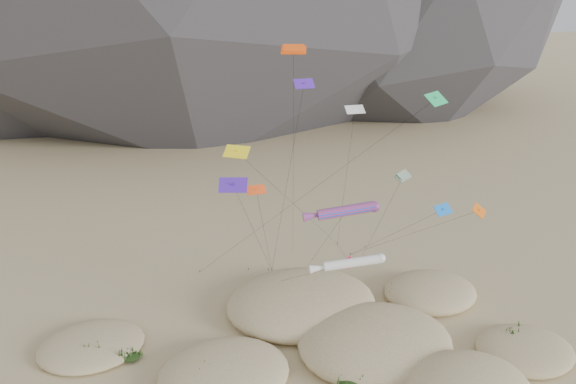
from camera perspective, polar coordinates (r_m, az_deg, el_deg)
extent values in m
ellipsoid|color=#CCB789|center=(54.88, -6.51, -17.82)|extent=(12.27, 10.43, 2.85)
ellipsoid|color=#CCB789|center=(58.47, 8.85, -14.87)|extent=(15.68, 13.33, 3.79)
ellipsoid|color=#CCB789|center=(62.16, 22.90, -14.55)|extent=(9.86, 8.38, 1.92)
ellipsoid|color=#CCB789|center=(63.66, 1.36, -11.17)|extent=(16.79, 14.27, 3.91)
ellipsoid|color=#CCB789|center=(68.04, 14.23, -9.81)|extent=(10.92, 9.28, 2.78)
ellipsoid|color=#CCB789|center=(61.44, -19.34, -14.49)|extent=(10.44, 8.87, 1.78)
ellipsoid|color=black|center=(55.79, 18.75, -17.80)|extent=(3.40, 2.91, 1.02)
ellipsoid|color=black|center=(54.11, -8.63, -18.41)|extent=(2.74, 2.34, 0.82)
ellipsoid|color=black|center=(55.81, -4.15, -16.86)|extent=(2.00, 1.71, 0.60)
ellipsoid|color=black|center=(57.18, 8.48, -15.49)|extent=(3.49, 2.99, 1.05)
ellipsoid|color=black|center=(59.89, 9.86, -13.77)|extent=(2.37, 2.03, 0.71)
ellipsoid|color=black|center=(53.71, 6.54, -18.50)|extent=(2.88, 2.46, 0.86)
ellipsoid|color=black|center=(63.27, 22.07, -13.54)|extent=(2.35, 2.01, 0.71)
ellipsoid|color=black|center=(64.66, -0.75, -10.47)|extent=(3.07, 2.63, 0.92)
ellipsoid|color=black|center=(64.63, 1.29, -10.60)|extent=(2.58, 2.20, 0.77)
ellipsoid|color=black|center=(69.75, 13.94, -8.87)|extent=(2.56, 2.19, 0.77)
ellipsoid|color=black|center=(67.01, 11.10, -10.07)|extent=(2.27, 1.94, 0.68)
ellipsoid|color=black|center=(60.40, -19.77, -15.13)|extent=(2.53, 2.16, 0.76)
ellipsoid|color=black|center=(58.83, -15.70, -15.81)|extent=(1.86, 1.59, 0.56)
cylinder|color=#3F2D1E|center=(71.52, -1.99, -7.86)|extent=(0.08, 0.08, 0.30)
cylinder|color=#3F2D1E|center=(71.36, -1.64, -7.93)|extent=(0.08, 0.08, 0.30)
cylinder|color=#3F2D1E|center=(70.87, 1.03, -8.15)|extent=(0.08, 0.08, 0.30)
cylinder|color=#3F2D1E|center=(78.13, 5.04, -5.22)|extent=(0.08, 0.08, 0.30)
cylinder|color=#3F2D1E|center=(75.60, 6.36, -6.25)|extent=(0.08, 0.08, 0.30)
cylinder|color=#3F2D1E|center=(71.77, -4.05, -7.79)|extent=(0.08, 0.08, 0.30)
cylinder|color=#3F2D1E|center=(77.74, 7.83, -5.49)|extent=(0.08, 0.08, 0.30)
cylinder|color=#3F2D1E|center=(71.94, -8.97, -7.95)|extent=(0.08, 0.08, 0.30)
cylinder|color=#FF321A|center=(56.81, 5.94, -1.90)|extent=(6.06, 1.85, 1.69)
sphere|color=#FF321A|center=(57.51, 8.79, -1.49)|extent=(1.13, 1.13, 1.13)
cone|color=#FF321A|center=(56.22, 2.73, -2.39)|extent=(2.55, 1.28, 1.21)
cylinder|color=black|center=(64.31, 3.68, -5.18)|extent=(0.31, 11.49, 12.82)
cylinder|color=silver|center=(54.13, 6.58, -7.14)|extent=(5.68, 1.58, 1.28)
sphere|color=silver|center=(54.79, 9.40, -6.66)|extent=(0.93, 0.93, 0.93)
cone|color=silver|center=(53.57, 3.38, -7.69)|extent=(2.36, 1.08, 0.95)
cylinder|color=black|center=(61.00, 1.26, -8.52)|extent=(6.09, 13.52, 9.48)
cube|color=#F24B0C|center=(56.99, 0.57, 14.22)|extent=(2.68, 1.77, 0.74)
cube|color=#F24B0C|center=(56.96, 0.57, 14.41)|extent=(2.26, 1.43, 0.72)
cylinder|color=black|center=(65.38, 0.54, 2.58)|extent=(3.15, 10.06, 28.01)
cube|color=orange|center=(56.63, 11.63, 1.55)|extent=(2.29, 2.00, 0.61)
cube|color=orange|center=(56.56, 11.64, 1.73)|extent=(1.92, 1.66, 0.60)
cylinder|color=black|center=(65.28, 9.20, -3.27)|extent=(1.71, 12.69, 16.36)
cube|color=white|center=(57.01, 6.82, 8.33)|extent=(1.99, 1.18, 0.66)
cube|color=white|center=(57.04, 6.81, 8.18)|extent=(0.24, 0.18, 0.67)
cylinder|color=black|center=(67.12, 5.79, 0.45)|extent=(4.22, 13.67, 22.35)
cube|color=#E9164B|center=(55.65, 6.25, -7.11)|extent=(1.63, 1.55, 0.62)
cube|color=#E9164B|center=(55.72, 6.24, -7.25)|extent=(0.27, 0.27, 0.51)
cylinder|color=black|center=(66.90, 5.54, -6.04)|extent=(6.77, 19.84, 8.71)
cube|color=yellow|center=(49.21, -5.24, 4.10)|extent=(2.49, 2.19, 0.84)
cube|color=yellow|center=(49.25, -5.24, 3.93)|extent=(0.36, 0.35, 0.76)
cylinder|color=black|center=(63.25, 1.07, -1.67)|extent=(17.33, 18.52, 20.60)
cube|color=orange|center=(61.83, 18.85, -1.80)|extent=(2.47, 2.51, 0.87)
cube|color=orange|center=(61.89, 18.83, -1.93)|extent=(0.37, 0.37, 0.79)
cylinder|color=black|center=(68.28, 11.99, -4.31)|extent=(7.57, 15.52, 11.97)
cube|color=#461DAB|center=(49.36, -5.61, 0.71)|extent=(2.76, 1.92, 0.99)
cube|color=#461DAB|center=(49.42, -5.60, 0.55)|extent=(0.38, 0.38, 0.85)
cylinder|color=black|center=(60.18, -3.27, -4.44)|extent=(7.29, 14.67, 17.81)
cube|color=#F04A16|center=(50.13, -3.25, 0.24)|extent=(1.71, 0.94, 0.58)
cube|color=#F04A16|center=(50.19, -3.25, 0.08)|extent=(0.21, 0.15, 0.59)
cylinder|color=black|center=(60.61, -2.31, -4.60)|extent=(5.20, 14.55, 17.09)
cube|color=#1CB662|center=(56.01, 14.82, 9.14)|extent=(2.90, 2.43, 1.02)
cube|color=#1CB662|center=(56.05, 14.81, 8.99)|extent=(0.42, 0.42, 0.88)
cylinder|color=black|center=(61.96, 1.41, -0.53)|extent=(21.76, 15.57, 23.90)
cube|color=#4A1DAE|center=(50.89, 1.65, 10.94)|extent=(1.83, 0.96, 0.75)
cube|color=#4A1DAE|center=(50.92, 1.64, 10.78)|extent=(0.23, 0.26, 0.61)
cylinder|color=black|center=(60.32, -0.28, -0.13)|extent=(0.12, 12.50, 25.90)
cube|color=blue|center=(56.08, 15.49, -1.74)|extent=(2.07, 1.38, 0.83)
cube|color=blue|center=(56.13, 15.47, -1.88)|extent=(0.30, 0.34, 0.63)
cylinder|color=black|center=(65.60, 10.25, -4.38)|extent=(1.62, 17.99, 13.85)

